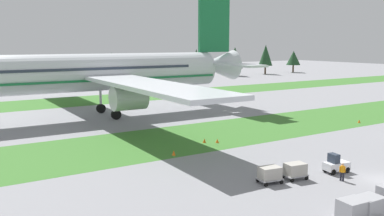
{
  "coord_description": "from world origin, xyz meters",
  "views": [
    {
      "loc": [
        -35.56,
        -22.46,
        12.95
      ],
      "look_at": [
        -5.44,
        25.71,
        4.0
      ],
      "focal_mm": 38.86,
      "sensor_mm": 36.0,
      "label": 1
    }
  ],
  "objects_px": {
    "cargo_dolly_lead": "(295,170)",
    "cargo_dolly_second": "(270,173)",
    "taxiway_marker_2": "(217,141)",
    "uld_container_2": "(369,206)",
    "airliner": "(94,72)",
    "taxiway_marker_3": "(204,141)",
    "ground_crew_loader": "(342,171)",
    "taxiway_marker_0": "(359,121)",
    "uld_container_0": "(353,210)",
    "taxiway_marker_1": "(174,153)",
    "baggage_tug": "(336,165)"
  },
  "relations": [
    {
      "from": "cargo_dolly_second",
      "to": "uld_container_0",
      "type": "distance_m",
      "value": 9.38
    },
    {
      "from": "baggage_tug",
      "to": "cargo_dolly_lead",
      "type": "bearing_deg",
      "value": -90.0
    },
    {
      "from": "taxiway_marker_3",
      "to": "airliner",
      "type": "bearing_deg",
      "value": 102.76
    },
    {
      "from": "taxiway_marker_2",
      "to": "uld_container_2",
      "type": "bearing_deg",
      "value": -98.67
    },
    {
      "from": "uld_container_2",
      "to": "taxiway_marker_1",
      "type": "xyz_separation_m",
      "value": [
        -4.05,
        22.69,
        -0.48
      ]
    },
    {
      "from": "cargo_dolly_lead",
      "to": "uld_container_2",
      "type": "height_order",
      "value": "cargo_dolly_lead"
    },
    {
      "from": "uld_container_2",
      "to": "taxiway_marker_2",
      "type": "distance_m",
      "value": 25.3
    },
    {
      "from": "cargo_dolly_lead",
      "to": "taxiway_marker_1",
      "type": "height_order",
      "value": "cargo_dolly_lead"
    },
    {
      "from": "cargo_dolly_lead",
      "to": "taxiway_marker_0",
      "type": "relative_size",
      "value": 4.35
    },
    {
      "from": "uld_container_2",
      "to": "taxiway_marker_0",
      "type": "bearing_deg",
      "value": 37.21
    },
    {
      "from": "ground_crew_loader",
      "to": "taxiway_marker_2",
      "type": "distance_m",
      "value": 18.68
    },
    {
      "from": "cargo_dolly_second",
      "to": "uld_container_0",
      "type": "xyz_separation_m",
      "value": [
        -0.42,
        -9.37,
        -0.14
      ]
    },
    {
      "from": "uld_container_0",
      "to": "taxiway_marker_3",
      "type": "bearing_deg",
      "value": 81.09
    },
    {
      "from": "cargo_dolly_second",
      "to": "taxiway_marker_0",
      "type": "distance_m",
      "value": 35.72
    },
    {
      "from": "airliner",
      "to": "cargo_dolly_second",
      "type": "distance_m",
      "value": 42.71
    },
    {
      "from": "taxiway_marker_1",
      "to": "taxiway_marker_2",
      "type": "relative_size",
      "value": 1.04
    },
    {
      "from": "taxiway_marker_2",
      "to": "cargo_dolly_second",
      "type": "bearing_deg",
      "value": -108.02
    },
    {
      "from": "baggage_tug",
      "to": "uld_container_0",
      "type": "height_order",
      "value": "baggage_tug"
    },
    {
      "from": "baggage_tug",
      "to": "taxiway_marker_0",
      "type": "xyz_separation_m",
      "value": [
        24.86,
        15.49,
        -0.54
      ]
    },
    {
      "from": "baggage_tug",
      "to": "taxiway_marker_1",
      "type": "distance_m",
      "value": 17.83
    },
    {
      "from": "taxiway_marker_1",
      "to": "uld_container_2",
      "type": "bearing_deg",
      "value": -79.88
    },
    {
      "from": "cargo_dolly_second",
      "to": "taxiway_marker_1",
      "type": "height_order",
      "value": "cargo_dolly_second"
    },
    {
      "from": "airliner",
      "to": "taxiway_marker_3",
      "type": "bearing_deg",
      "value": -166.52
    },
    {
      "from": "cargo_dolly_second",
      "to": "baggage_tug",
      "type": "bearing_deg",
      "value": 90.0
    },
    {
      "from": "cargo_dolly_lead",
      "to": "cargo_dolly_second",
      "type": "bearing_deg",
      "value": -90.0
    },
    {
      "from": "uld_container_2",
      "to": "taxiway_marker_2",
      "type": "xyz_separation_m",
      "value": [
        3.81,
        25.01,
        -0.49
      ]
    },
    {
      "from": "baggage_tug",
      "to": "uld_container_0",
      "type": "bearing_deg",
      "value": -36.84
    },
    {
      "from": "baggage_tug",
      "to": "cargo_dolly_lead",
      "type": "distance_m",
      "value": 5.03
    },
    {
      "from": "taxiway_marker_0",
      "to": "taxiway_marker_2",
      "type": "xyz_separation_m",
      "value": [
        -27.68,
        1.09,
        -0.0
      ]
    },
    {
      "from": "ground_crew_loader",
      "to": "taxiway_marker_1",
      "type": "height_order",
      "value": "ground_crew_loader"
    },
    {
      "from": "uld_container_2",
      "to": "taxiway_marker_3",
      "type": "height_order",
      "value": "uld_container_2"
    },
    {
      "from": "ground_crew_loader",
      "to": "taxiway_marker_1",
      "type": "relative_size",
      "value": 3.04
    },
    {
      "from": "cargo_dolly_lead",
      "to": "cargo_dolly_second",
      "type": "height_order",
      "value": "same"
    },
    {
      "from": "cargo_dolly_lead",
      "to": "ground_crew_loader",
      "type": "bearing_deg",
      "value": 58.88
    },
    {
      "from": "uld_container_0",
      "to": "taxiway_marker_3",
      "type": "xyz_separation_m",
      "value": [
        4.04,
        25.76,
        -0.5
      ]
    },
    {
      "from": "cargo_dolly_second",
      "to": "taxiway_marker_3",
      "type": "distance_m",
      "value": 16.8
    },
    {
      "from": "taxiway_marker_2",
      "to": "taxiway_marker_3",
      "type": "height_order",
      "value": "taxiway_marker_3"
    },
    {
      "from": "airliner",
      "to": "uld_container_2",
      "type": "distance_m",
      "value": 52.25
    },
    {
      "from": "ground_crew_loader",
      "to": "taxiway_marker_3",
      "type": "distance_m",
      "value": 19.76
    },
    {
      "from": "airliner",
      "to": "taxiway_marker_2",
      "type": "bearing_deg",
      "value": -164.11
    },
    {
      "from": "taxiway_marker_1",
      "to": "taxiway_marker_3",
      "type": "bearing_deg",
      "value": 26.82
    },
    {
      "from": "taxiway_marker_0",
      "to": "taxiway_marker_1",
      "type": "bearing_deg",
      "value": -178.02
    },
    {
      "from": "airliner",
      "to": "taxiway_marker_1",
      "type": "relative_size",
      "value": 127.99
    },
    {
      "from": "taxiway_marker_1",
      "to": "cargo_dolly_lead",
      "type": "bearing_deg",
      "value": -67.13
    },
    {
      "from": "taxiway_marker_3",
      "to": "uld_container_2",
      "type": "bearing_deg",
      "value": -95.31
    },
    {
      "from": "taxiway_marker_1",
      "to": "taxiway_marker_3",
      "type": "relative_size",
      "value": 1.02
    },
    {
      "from": "uld_container_2",
      "to": "taxiway_marker_2",
      "type": "height_order",
      "value": "uld_container_2"
    },
    {
      "from": "ground_crew_loader",
      "to": "taxiway_marker_2",
      "type": "bearing_deg",
      "value": 139.51
    },
    {
      "from": "airliner",
      "to": "cargo_dolly_lead",
      "type": "bearing_deg",
      "value": -172.48
    },
    {
      "from": "cargo_dolly_second",
      "to": "taxiway_marker_0",
      "type": "height_order",
      "value": "cargo_dolly_second"
    }
  ]
}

